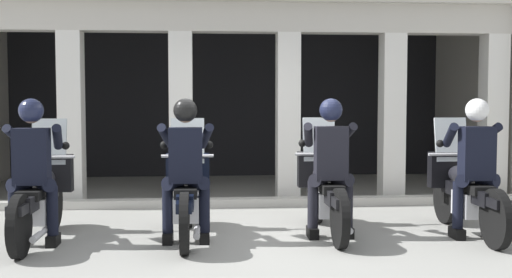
{
  "coord_description": "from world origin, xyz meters",
  "views": [
    {
      "loc": [
        -0.59,
        -7.23,
        1.58
      ],
      "look_at": [
        0.0,
        0.23,
        1.1
      ],
      "focal_mm": 44.48,
      "sensor_mm": 36.0,
      "label": 1
    }
  ],
  "objects_px": {
    "police_officer_far_left": "(33,159)",
    "police_officer_far_right": "(476,156)",
    "police_officer_center_right": "(330,156)",
    "motorcycle_far_right": "(465,191)",
    "motorcycle_far_left": "(40,196)",
    "motorcycle_center_left": "(187,194)",
    "police_officer_center_left": "(186,158)",
    "motorcycle_center_right": "(325,190)"
  },
  "relations": [
    {
      "from": "police_officer_far_left",
      "to": "police_officer_far_right",
      "type": "relative_size",
      "value": 1.0
    },
    {
      "from": "motorcycle_center_left",
      "to": "police_officer_far_right",
      "type": "bearing_deg",
      "value": -5.36
    },
    {
      "from": "police_officer_far_right",
      "to": "police_officer_center_right",
      "type": "bearing_deg",
      "value": 165.64
    },
    {
      "from": "motorcycle_center_right",
      "to": "police_officer_center_left",
      "type": "bearing_deg",
      "value": -164.62
    },
    {
      "from": "motorcycle_center_left",
      "to": "motorcycle_far_right",
      "type": "height_order",
      "value": "same"
    },
    {
      "from": "motorcycle_center_right",
      "to": "motorcycle_far_right",
      "type": "distance_m",
      "value": 1.63
    },
    {
      "from": "police_officer_center_left",
      "to": "police_officer_far_left",
      "type": "bearing_deg",
      "value": -179.19
    },
    {
      "from": "motorcycle_far_left",
      "to": "police_officer_center_left",
      "type": "bearing_deg",
      "value": -17.56
    },
    {
      "from": "motorcycle_center_left",
      "to": "police_officer_center_left",
      "type": "xyz_separation_m",
      "value": [
        -0.0,
        -0.28,
        0.44
      ]
    },
    {
      "from": "motorcycle_center_left",
      "to": "motorcycle_center_right",
      "type": "relative_size",
      "value": 1.0
    },
    {
      "from": "police_officer_far_left",
      "to": "police_officer_far_right",
      "type": "distance_m",
      "value": 4.87
    },
    {
      "from": "motorcycle_far_left",
      "to": "police_officer_center_left",
      "type": "distance_m",
      "value": 1.7
    },
    {
      "from": "motorcycle_center_left",
      "to": "police_officer_far_right",
      "type": "relative_size",
      "value": 1.29
    },
    {
      "from": "motorcycle_center_left",
      "to": "police_officer_center_left",
      "type": "height_order",
      "value": "police_officer_center_left"
    },
    {
      "from": "police_officer_far_left",
      "to": "motorcycle_far_right",
      "type": "xyz_separation_m",
      "value": [
        4.88,
        0.28,
        -0.44
      ]
    },
    {
      "from": "motorcycle_center_right",
      "to": "motorcycle_far_right",
      "type": "relative_size",
      "value": 1.0
    },
    {
      "from": "police_officer_far_left",
      "to": "police_officer_far_right",
      "type": "height_order",
      "value": "same"
    },
    {
      "from": "police_officer_center_left",
      "to": "motorcycle_center_left",
      "type": "bearing_deg",
      "value": 89.79
    },
    {
      "from": "motorcycle_center_left",
      "to": "police_officer_center_right",
      "type": "xyz_separation_m",
      "value": [
        1.62,
        -0.14,
        0.44
      ]
    },
    {
      "from": "police_officer_far_left",
      "to": "motorcycle_far_left",
      "type": "bearing_deg",
      "value": 81.35
    },
    {
      "from": "police_officer_center_right",
      "to": "motorcycle_far_right",
      "type": "height_order",
      "value": "police_officer_center_right"
    },
    {
      "from": "motorcycle_center_left",
      "to": "police_officer_far_right",
      "type": "xyz_separation_m",
      "value": [
        3.25,
        -0.31,
        0.44
      ]
    },
    {
      "from": "police_officer_far_left",
      "to": "motorcycle_center_left",
      "type": "relative_size",
      "value": 0.78
    },
    {
      "from": "motorcycle_center_left",
      "to": "police_officer_far_right",
      "type": "distance_m",
      "value": 3.29
    },
    {
      "from": "motorcycle_center_right",
      "to": "police_officer_center_right",
      "type": "bearing_deg",
      "value": -89.45
    },
    {
      "from": "police_officer_far_left",
      "to": "motorcycle_center_right",
      "type": "height_order",
      "value": "police_officer_far_left"
    },
    {
      "from": "police_officer_center_left",
      "to": "motorcycle_center_right",
      "type": "distance_m",
      "value": 1.74
    },
    {
      "from": "police_officer_far_left",
      "to": "police_officer_far_right",
      "type": "bearing_deg",
      "value": -8.42
    },
    {
      "from": "motorcycle_far_right",
      "to": "police_officer_far_right",
      "type": "bearing_deg",
      "value": -98.88
    },
    {
      "from": "police_officer_center_right",
      "to": "police_officer_far_right",
      "type": "distance_m",
      "value": 1.63
    },
    {
      "from": "police_officer_far_left",
      "to": "police_officer_center_left",
      "type": "bearing_deg",
      "value": -7.63
    },
    {
      "from": "motorcycle_center_left",
      "to": "motorcycle_center_right",
      "type": "xyz_separation_m",
      "value": [
        1.62,
        0.14,
        0.0
      ]
    },
    {
      "from": "motorcycle_center_left",
      "to": "motorcycle_center_right",
      "type": "distance_m",
      "value": 1.63
    },
    {
      "from": "motorcycle_far_right",
      "to": "police_officer_center_left",
      "type": "bearing_deg",
      "value": 175.94
    },
    {
      "from": "police_officer_center_left",
      "to": "police_officer_center_right",
      "type": "height_order",
      "value": "same"
    },
    {
      "from": "police_officer_center_left",
      "to": "police_officer_far_right",
      "type": "height_order",
      "value": "same"
    },
    {
      "from": "police_officer_far_left",
      "to": "motorcycle_center_right",
      "type": "distance_m",
      "value": 3.31
    },
    {
      "from": "motorcycle_far_right",
      "to": "police_officer_far_left",
      "type": "bearing_deg",
      "value": 174.68
    },
    {
      "from": "motorcycle_far_left",
      "to": "motorcycle_center_left",
      "type": "relative_size",
      "value": 1.0
    },
    {
      "from": "motorcycle_far_left",
      "to": "motorcycle_center_right",
      "type": "height_order",
      "value": "same"
    },
    {
      "from": "motorcycle_center_left",
      "to": "police_officer_center_right",
      "type": "height_order",
      "value": "police_officer_center_right"
    },
    {
      "from": "motorcycle_center_left",
      "to": "police_officer_far_left",
      "type": "bearing_deg",
      "value": -169.32
    }
  ]
}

